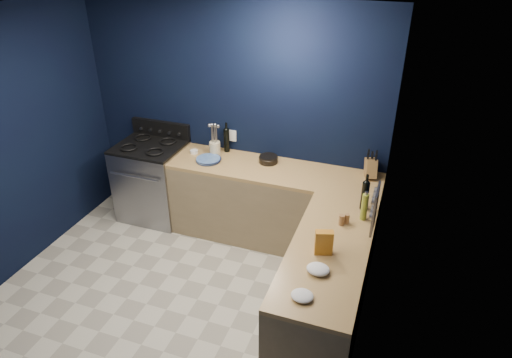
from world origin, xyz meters
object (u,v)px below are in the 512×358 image
at_px(gas_range, 153,182).
at_px(knife_block, 371,168).
at_px(utensil_crock, 215,148).
at_px(plate_stack, 208,160).
at_px(crouton_bag, 324,243).

xyz_separation_m(gas_range, knife_block, (2.52, 0.20, 0.54)).
relative_size(gas_range, utensil_crock, 5.99).
distance_m(plate_stack, knife_block, 1.76).
height_order(utensil_crock, crouton_bag, crouton_bag).
height_order(plate_stack, knife_block, knife_block).
height_order(utensil_crock, knife_block, knife_block).
distance_m(utensil_crock, knife_block, 1.74).
distance_m(gas_range, plate_stack, 0.91).
xyz_separation_m(plate_stack, utensil_crock, (0.00, 0.18, 0.06)).
bearing_deg(gas_range, knife_block, 4.55).
bearing_deg(plate_stack, utensil_crock, 89.02).
bearing_deg(crouton_bag, utensil_crock, 121.67).
distance_m(utensil_crock, crouton_bag, 2.06).
height_order(gas_range, knife_block, knife_block).
bearing_deg(gas_range, crouton_bag, -27.56).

